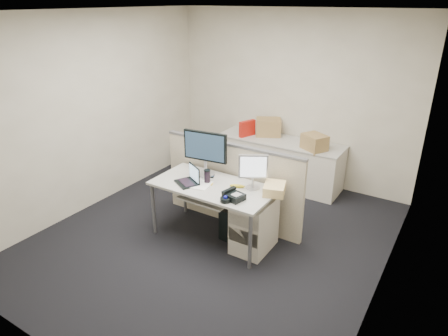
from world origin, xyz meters
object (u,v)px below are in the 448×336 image
Objects in this scene: monitor_main at (205,154)px; laptop at (186,176)px; desk at (213,190)px; desk_phone at (234,196)px.

monitor_main reaches higher than laptop.
laptop reaches higher than desk.
desk_phone is (0.70, -0.04, -0.07)m from laptop.
desk is at bearing 168.45° from desk_phone.
laptop is (-0.05, -0.34, -0.18)m from monitor_main.
monitor_main reaches higher than desk_phone.
monitor_main is 0.39m from laptop.
desk_phone is (0.40, -0.18, 0.10)m from desk.
desk is at bearing -46.68° from monitor_main.
desk_phone is at bearing -37.92° from monitor_main.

